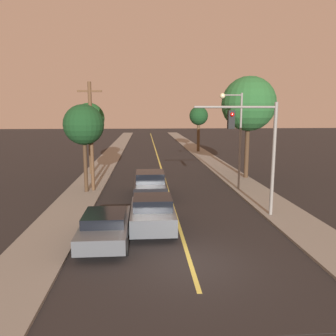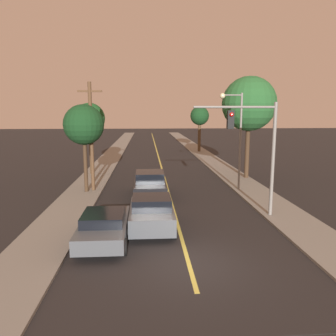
{
  "view_description": "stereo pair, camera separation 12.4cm",
  "coord_description": "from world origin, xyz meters",
  "px_view_note": "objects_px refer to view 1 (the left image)",
  "views": [
    {
      "loc": [
        -1.61,
        -10.96,
        5.39
      ],
      "look_at": [
        0.0,
        11.23,
        1.6
      ],
      "focal_mm": 35.0,
      "sensor_mm": 36.0,
      "label": 1
    },
    {
      "loc": [
        -1.48,
        -10.97,
        5.39
      ],
      "look_at": [
        0.0,
        11.23,
        1.6
      ],
      "focal_mm": 35.0,
      "sensor_mm": 36.0,
      "label": 2
    }
  ],
  "objects_px": {
    "utility_pole_left": "(91,135)",
    "tree_left_near": "(89,119)",
    "streetlamp_right": "(235,128)",
    "car_near_lane_second": "(150,184)",
    "tree_left_far": "(84,125)",
    "car_near_lane_front": "(153,213)",
    "car_outer_lane_front": "(105,226)",
    "tree_right_far": "(199,117)",
    "traffic_signal_mast": "(256,140)",
    "tree_right_near": "(249,104)"
  },
  "relations": [
    {
      "from": "car_outer_lane_front",
      "to": "tree_right_far",
      "type": "bearing_deg",
      "value": 73.82
    },
    {
      "from": "streetlamp_right",
      "to": "car_near_lane_second",
      "type": "bearing_deg",
      "value": -168.25
    },
    {
      "from": "traffic_signal_mast",
      "to": "tree_right_near",
      "type": "bearing_deg",
      "value": 74.6
    },
    {
      "from": "streetlamp_right",
      "to": "tree_right_near",
      "type": "height_order",
      "value": "tree_right_near"
    },
    {
      "from": "car_outer_lane_front",
      "to": "tree_left_near",
      "type": "bearing_deg",
      "value": 101.07
    },
    {
      "from": "car_near_lane_front",
      "to": "utility_pole_left",
      "type": "bearing_deg",
      "value": 116.75
    },
    {
      "from": "car_near_lane_second",
      "to": "utility_pole_left",
      "type": "xyz_separation_m",
      "value": [
        -3.87,
        1.62,
        3.07
      ]
    },
    {
      "from": "tree_left_far",
      "to": "utility_pole_left",
      "type": "bearing_deg",
      "value": 41.57
    },
    {
      "from": "car_outer_lane_front",
      "to": "streetlamp_right",
      "type": "height_order",
      "value": "streetlamp_right"
    },
    {
      "from": "tree_left_near",
      "to": "tree_right_near",
      "type": "distance_m",
      "value": 13.25
    },
    {
      "from": "tree_left_far",
      "to": "tree_right_near",
      "type": "xyz_separation_m",
      "value": [
        12.22,
        4.0,
        1.47
      ]
    },
    {
      "from": "utility_pole_left",
      "to": "tree_right_far",
      "type": "xyz_separation_m",
      "value": [
        10.9,
        22.11,
        0.94
      ]
    },
    {
      "from": "traffic_signal_mast",
      "to": "utility_pole_left",
      "type": "distance_m",
      "value": 11.0
    },
    {
      "from": "utility_pole_left",
      "to": "tree_right_far",
      "type": "relative_size",
      "value": 1.19
    },
    {
      "from": "car_near_lane_front",
      "to": "utility_pole_left",
      "type": "xyz_separation_m",
      "value": [
        -3.87,
        7.68,
        3.08
      ]
    },
    {
      "from": "streetlamp_right",
      "to": "tree_left_near",
      "type": "xyz_separation_m",
      "value": [
        -10.78,
        6.65,
        0.5
      ]
    },
    {
      "from": "tree_right_far",
      "to": "car_near_lane_front",
      "type": "bearing_deg",
      "value": -103.28
    },
    {
      "from": "car_near_lane_front",
      "to": "tree_right_near",
      "type": "distance_m",
      "value": 14.79
    },
    {
      "from": "tree_left_far",
      "to": "tree_right_far",
      "type": "xyz_separation_m",
      "value": [
        11.3,
        22.47,
        0.27
      ]
    },
    {
      "from": "car_near_lane_front",
      "to": "car_outer_lane_front",
      "type": "xyz_separation_m",
      "value": [
        -2.0,
        -1.33,
        -0.1
      ]
    },
    {
      "from": "car_near_lane_second",
      "to": "tree_left_near",
      "type": "distance_m",
      "value": 10.14
    },
    {
      "from": "streetlamp_right",
      "to": "tree_left_near",
      "type": "relative_size",
      "value": 1.08
    },
    {
      "from": "streetlamp_right",
      "to": "car_near_lane_front",
      "type": "bearing_deg",
      "value": -128.58
    },
    {
      "from": "car_near_lane_front",
      "to": "tree_left_far",
      "type": "distance_m",
      "value": 9.27
    },
    {
      "from": "tree_left_far",
      "to": "tree_right_near",
      "type": "height_order",
      "value": "tree_right_near"
    },
    {
      "from": "utility_pole_left",
      "to": "car_outer_lane_front",
      "type": "bearing_deg",
      "value": -78.27
    },
    {
      "from": "tree_left_far",
      "to": "tree_right_near",
      "type": "bearing_deg",
      "value": 18.13
    },
    {
      "from": "utility_pole_left",
      "to": "tree_right_near",
      "type": "height_order",
      "value": "tree_right_near"
    },
    {
      "from": "car_near_lane_second",
      "to": "streetlamp_right",
      "type": "relative_size",
      "value": 0.7
    },
    {
      "from": "car_near_lane_front",
      "to": "tree_right_far",
      "type": "xyz_separation_m",
      "value": [
        7.03,
        29.79,
        4.02
      ]
    },
    {
      "from": "car_near_lane_second",
      "to": "tree_left_near",
      "type": "height_order",
      "value": "tree_left_near"
    },
    {
      "from": "streetlamp_right",
      "to": "tree_right_far",
      "type": "distance_m",
      "value": 22.56
    },
    {
      "from": "car_outer_lane_front",
      "to": "tree_right_near",
      "type": "relative_size",
      "value": 0.54
    },
    {
      "from": "car_near_lane_front",
      "to": "car_near_lane_second",
      "type": "xyz_separation_m",
      "value": [
        0.0,
        6.06,
        0.01
      ]
    },
    {
      "from": "car_near_lane_front",
      "to": "streetlamp_right",
      "type": "relative_size",
      "value": 0.59
    },
    {
      "from": "tree_left_near",
      "to": "traffic_signal_mast",
      "type": "bearing_deg",
      "value": -50.44
    },
    {
      "from": "car_outer_lane_front",
      "to": "tree_left_near",
      "type": "distance_m",
      "value": 16.08
    },
    {
      "from": "car_outer_lane_front",
      "to": "utility_pole_left",
      "type": "bearing_deg",
      "value": 101.73
    },
    {
      "from": "car_outer_lane_front",
      "to": "tree_left_far",
      "type": "xyz_separation_m",
      "value": [
        -2.27,
        8.65,
        3.85
      ]
    },
    {
      "from": "tree_right_near",
      "to": "tree_left_far",
      "type": "bearing_deg",
      "value": -161.87
    },
    {
      "from": "car_outer_lane_front",
      "to": "tree_right_far",
      "type": "relative_size",
      "value": 0.72
    },
    {
      "from": "car_near_lane_front",
      "to": "streetlamp_right",
      "type": "bearing_deg",
      "value": 51.42
    },
    {
      "from": "tree_left_near",
      "to": "tree_right_far",
      "type": "distance_m",
      "value": 19.9
    },
    {
      "from": "car_near_lane_second",
      "to": "tree_left_far",
      "type": "bearing_deg",
      "value": 163.58
    },
    {
      "from": "streetlamp_right",
      "to": "utility_pole_left",
      "type": "relative_size",
      "value": 0.9
    },
    {
      "from": "tree_right_near",
      "to": "streetlamp_right",
      "type": "bearing_deg",
      "value": -117.97
    },
    {
      "from": "car_outer_lane_front",
      "to": "traffic_signal_mast",
      "type": "bearing_deg",
      "value": 21.52
    },
    {
      "from": "utility_pole_left",
      "to": "tree_left_near",
      "type": "relative_size",
      "value": 1.19
    },
    {
      "from": "car_outer_lane_front",
      "to": "car_near_lane_front",
      "type": "bearing_deg",
      "value": 33.69
    },
    {
      "from": "utility_pole_left",
      "to": "car_near_lane_second",
      "type": "bearing_deg",
      "value": -22.66
    }
  ]
}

